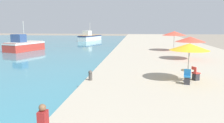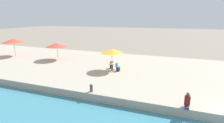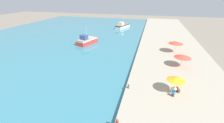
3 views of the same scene
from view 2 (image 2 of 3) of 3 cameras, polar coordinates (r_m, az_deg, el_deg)
cafe_umbrella_pink at (r=19.69m, az=-0.00°, el=3.43°), size 2.48×2.48×2.43m
cafe_umbrella_white at (r=26.03m, az=-17.55°, el=5.22°), size 3.04×3.04×2.38m
cafe_umbrella_striped at (r=31.06m, az=-29.48°, el=5.99°), size 3.28×3.28×2.71m
cafe_table at (r=20.00m, az=0.13°, el=-1.35°), size 0.80×0.80×0.74m
cafe_chair_left at (r=20.74m, az=-0.19°, el=-1.37°), size 0.57×0.56×0.91m
cafe_chair_right at (r=19.70m, az=1.92°, el=-2.23°), size 0.48×0.50×0.91m
person_at_quay at (r=13.04m, az=23.36°, el=-11.73°), size 0.57×0.36×1.06m
mooring_bollard at (r=14.50m, az=-6.78°, el=-8.46°), size 0.26×0.26×0.65m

